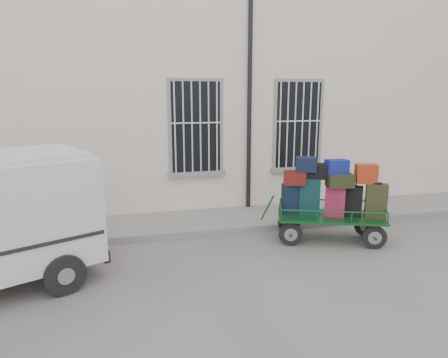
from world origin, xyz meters
TOP-DOWN VIEW (x-y plane):
  - ground at (0.00, 0.00)m, footprint 80.00×80.00m
  - building at (0.00, 5.50)m, footprint 24.00×5.15m
  - sidewalk at (0.00, 2.20)m, footprint 24.00×1.70m
  - luggage_cart at (1.99, 0.54)m, footprint 2.55×1.65m

SIDE VIEW (x-z plane):
  - ground at x=0.00m, z-range 0.00..0.00m
  - sidewalk at x=0.00m, z-range 0.00..0.15m
  - luggage_cart at x=1.99m, z-range 0.06..1.84m
  - building at x=0.00m, z-range 0.00..6.00m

